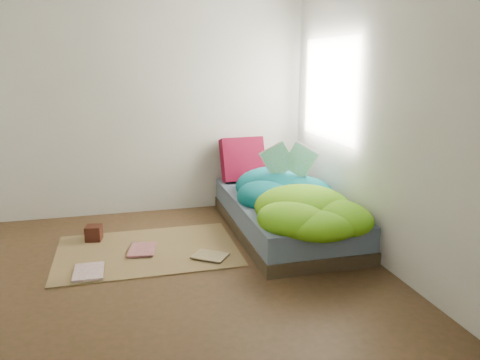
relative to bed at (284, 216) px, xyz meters
name	(u,v)px	position (x,y,z in m)	size (l,w,h in m)	color
ground	(171,275)	(-1.22, -0.72, -0.17)	(3.50, 3.50, 0.00)	#3C2E17
room_walls	(164,68)	(-1.21, -0.71, 1.46)	(3.54, 3.54, 2.62)	silver
bed	(284,216)	(0.00, 0.00, 0.00)	(1.00, 2.00, 0.34)	#3A2F1F
duvet	(293,189)	(0.00, -0.22, 0.34)	(0.96, 1.84, 0.34)	#07696F
rug	(148,251)	(-1.37, -0.17, -0.16)	(1.60, 1.10, 0.01)	brown
pillow_floral	(273,174)	(0.14, 0.77, 0.24)	(0.65, 0.40, 0.14)	beige
pillow_magenta	(243,159)	(-0.21, 0.84, 0.42)	(0.49, 0.15, 0.49)	#53051C
open_book	(289,150)	(0.07, 0.07, 0.65)	(0.46, 0.10, 0.28)	green
wooden_box	(94,233)	(-1.85, 0.21, -0.08)	(0.14, 0.14, 0.14)	black
floor_book_a	(73,273)	(-1.98, -0.54, -0.14)	(0.24, 0.32, 0.02)	silver
floor_book_b	(129,250)	(-1.53, -0.17, -0.14)	(0.24, 0.32, 0.03)	#CD767B
floor_book_c	(205,261)	(-0.91, -0.56, -0.15)	(0.21, 0.29, 0.02)	tan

